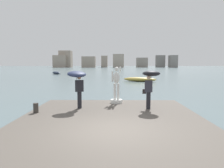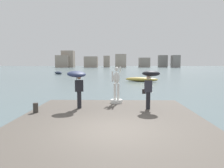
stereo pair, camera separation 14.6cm
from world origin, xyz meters
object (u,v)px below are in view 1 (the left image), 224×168
statue_white_figure (116,90)px  boat_mid (140,79)px  mooring_bollard (36,108)px  boat_near (56,73)px  onlooker_right (150,79)px  onlooker_left (77,79)px

statue_white_figure → boat_mid: (3.79, 20.03, -0.86)m
mooring_bollard → boat_near: 46.56m
statue_white_figure → mooring_bollard: statue_white_figure is taller
boat_near → boat_mid: 29.45m
boat_near → boat_mid: boat_near is taller
onlooker_right → boat_near: size_ratio=0.54×
boat_mid → onlooker_left: bearing=-105.1°
statue_white_figure → onlooker_right: bearing=-44.2°
onlooker_left → boat_mid: (5.83, 21.60, -1.62)m
mooring_bollard → boat_mid: bearing=71.3°
statue_white_figure → onlooker_right: statue_white_figure is taller
onlooker_left → onlooker_right: 3.75m
statue_white_figure → boat_mid: bearing=79.3°
mooring_bollard → boat_near: (-11.29, 45.17, -0.26)m
onlooker_right → mooring_bollard: bearing=-170.6°
onlooker_right → mooring_bollard: (-5.58, -0.93, -1.30)m
onlooker_right → boat_mid: (2.08, 21.69, -1.60)m
onlooker_right → boat_near: (-16.87, 44.24, -1.56)m
statue_white_figure → boat_mid: 20.40m
onlooker_right → boat_near: bearing=110.9°
onlooker_right → mooring_bollard: onlooker_right is taller
statue_white_figure → onlooker_right: size_ratio=1.08×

